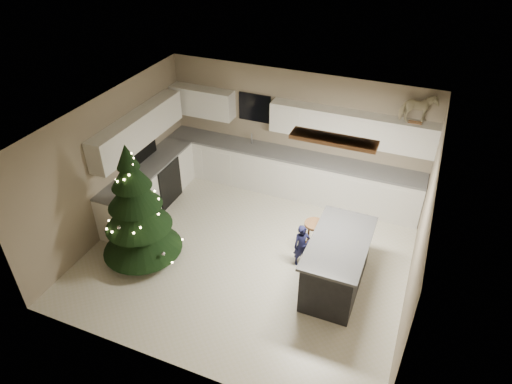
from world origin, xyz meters
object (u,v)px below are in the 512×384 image
christmas_tree (137,215)px  rocking_horse (418,109)px  island (337,263)px  toddler (302,246)px  bar_stool (314,231)px

christmas_tree → rocking_horse: size_ratio=3.40×
island → toddler: size_ratio=2.09×
bar_stool → toddler: toddler is taller
rocking_horse → toddler: bearing=125.0°
island → rocking_horse: (0.66, 2.46, 1.80)m
rocking_horse → christmas_tree: bearing=104.2°
rocking_horse → bar_stool: bearing=122.8°
bar_stool → rocking_horse: 2.83m
island → bar_stool: island is taller
bar_stool → toddler: 0.37m
christmas_tree → rocking_horse: bearing=37.8°
island → toddler: (-0.68, 0.28, -0.07)m
toddler → rocking_horse: size_ratio=1.21×
christmas_tree → rocking_horse: 5.22m
bar_stool → toddler: size_ratio=0.84×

